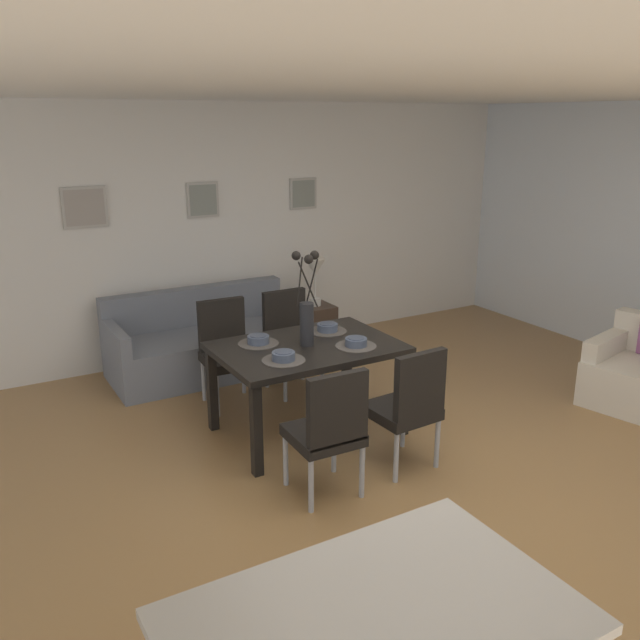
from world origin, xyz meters
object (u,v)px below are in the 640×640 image
(bowl_near_left, at_px, (283,355))
(table_lamp, at_px, (315,271))
(bowl_far_left, at_px, (356,341))
(side_table, at_px, (315,329))
(dining_chair_far_left, at_px, (409,403))
(dining_chair_near_right, at_px, (227,347))
(centerpiece_vase, at_px, (307,310))
(framed_picture_center, at_px, (203,200))
(dining_table, at_px, (307,355))
(sofa, at_px, (206,345))
(dining_chair_far_right, at_px, (290,336))
(framed_picture_left, at_px, (85,207))
(framed_picture_right, at_px, (303,194))
(bowl_near_right, at_px, (258,339))
(dining_chair_near_left, at_px, (329,427))

(bowl_near_left, bearing_deg, table_lamp, 54.51)
(bowl_far_left, xyz_separation_m, side_table, (0.69, 1.85, -0.52))
(side_table, bearing_deg, dining_chair_far_left, -104.94)
(dining_chair_near_right, xyz_separation_m, bowl_far_left, (0.63, -1.10, 0.27))
(centerpiece_vase, xyz_separation_m, framed_picture_center, (-0.00, 2.16, 0.62))
(dining_table, relative_size, sofa, 0.75)
(dining_table, bearing_deg, sofa, 97.50)
(dining_chair_far_right, height_order, centerpiece_vase, centerpiece_vase)
(dining_chair_far_right, relative_size, framed_picture_left, 2.26)
(bowl_far_left, relative_size, framed_picture_right, 0.50)
(bowl_near_left, height_order, framed_picture_right, framed_picture_right)
(table_lamp, distance_m, framed_picture_right, 0.93)
(framed_picture_center, bearing_deg, dining_chair_far_right, -76.41)
(bowl_near_left, xyz_separation_m, bowl_near_right, (0.00, 0.43, 0.00))
(dining_chair_near_left, bearing_deg, framed_picture_left, 104.74)
(dining_table, xyz_separation_m, framed_picture_right, (1.15, 2.16, 0.99))
(table_lamp, bearing_deg, sofa, 178.01)
(dining_chair_far_left, bearing_deg, sofa, 102.31)
(table_lamp, distance_m, framed_picture_center, 1.36)
(framed_picture_left, bearing_deg, dining_chair_far_right, -41.07)
(bowl_near_right, height_order, framed_picture_right, framed_picture_right)
(dining_chair_near_left, height_order, side_table, dining_chair_near_left)
(side_table, xyz_separation_m, framed_picture_right, (0.15, 0.52, 1.38))
(dining_chair_near_right, distance_m, framed_picture_right, 2.25)
(dining_chair_far_right, bearing_deg, bowl_near_right, -133.11)
(dining_chair_near_left, distance_m, bowl_near_right, 1.17)
(dining_table, relative_size, framed_picture_right, 4.15)
(bowl_near_left, xyz_separation_m, table_lamp, (1.32, 1.85, 0.11))
(dining_chair_far_left, bearing_deg, framed_picture_center, 96.32)
(dining_table, height_order, framed_picture_center, framed_picture_center)
(dining_chair_near_left, height_order, table_lamp, table_lamp)
(bowl_near_right, relative_size, table_lamp, 0.33)
(dining_chair_far_left, height_order, framed_picture_center, framed_picture_center)
(bowl_near_right, relative_size, framed_picture_center, 0.48)
(framed_picture_right, bearing_deg, bowl_far_left, -109.47)
(centerpiece_vase, height_order, table_lamp, centerpiece_vase)
(side_table, relative_size, framed_picture_center, 1.47)
(framed_picture_left, height_order, framed_picture_center, framed_picture_left)
(dining_table, height_order, framed_picture_right, framed_picture_right)
(dining_table, xyz_separation_m, dining_chair_near_right, (-0.32, 0.88, -0.14))
(dining_chair_far_right, bearing_deg, dining_chair_far_left, -89.11)
(bowl_near_right, distance_m, framed_picture_right, 2.58)
(dining_chair_near_left, relative_size, sofa, 0.49)
(dining_table, height_order, dining_chair_near_right, dining_chair_near_right)
(centerpiece_vase, xyz_separation_m, table_lamp, (1.00, 1.63, -0.13))
(dining_table, distance_m, framed_picture_center, 2.37)
(bowl_near_right, bearing_deg, side_table, 47.03)
(bowl_far_left, xyz_separation_m, framed_picture_center, (-0.32, 2.38, 0.86))
(dining_chair_near_right, height_order, framed_picture_left, framed_picture_left)
(dining_table, distance_m, sofa, 1.73)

